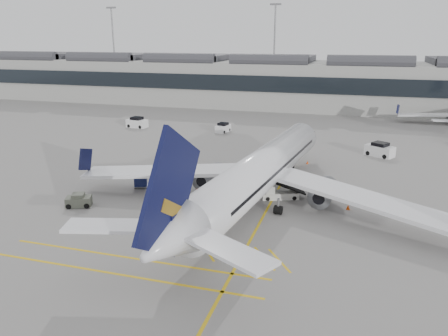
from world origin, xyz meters
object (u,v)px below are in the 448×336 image
(belt_loader, at_px, (279,193))
(airliner_main, at_px, (259,172))
(pushback_tug, at_px, (79,201))
(baggage_cart_a, at_px, (228,188))
(ramp_agent_b, at_px, (198,197))
(ramp_agent_a, at_px, (224,178))

(belt_loader, bearing_deg, airliner_main, -150.84)
(pushback_tug, bearing_deg, baggage_cart_a, 4.68)
(belt_loader, xyz_separation_m, baggage_cart_a, (-5.46, -1.01, 0.38))
(pushback_tug, bearing_deg, airliner_main, -3.63)
(airliner_main, relative_size, pushback_tug, 15.11)
(belt_loader, xyz_separation_m, pushback_tug, (-19.36, -8.34, 0.05))
(baggage_cart_a, bearing_deg, airliner_main, -16.74)
(airliner_main, bearing_deg, ramp_agent_b, -151.49)
(ramp_agent_b, distance_m, pushback_tug, 12.25)
(airliner_main, xyz_separation_m, belt_loader, (1.78, 2.11, -2.84))
(belt_loader, height_order, ramp_agent_a, belt_loader)
(airliner_main, relative_size, belt_loader, 8.87)
(ramp_agent_b, bearing_deg, baggage_cart_a, -152.82)
(baggage_cart_a, distance_m, ramp_agent_a, 3.99)
(belt_loader, bearing_deg, ramp_agent_a, 138.76)
(airliner_main, bearing_deg, pushback_tug, -153.31)
(ramp_agent_a, bearing_deg, pushback_tug, -158.24)
(belt_loader, distance_m, ramp_agent_a, 7.54)
(ramp_agent_a, bearing_deg, ramp_agent_b, -115.59)
(ramp_agent_b, xyz_separation_m, pushback_tug, (-11.61, -3.90, -0.28))
(ramp_agent_b, bearing_deg, belt_loader, -179.40)
(ramp_agent_a, height_order, ramp_agent_b, ramp_agent_b)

